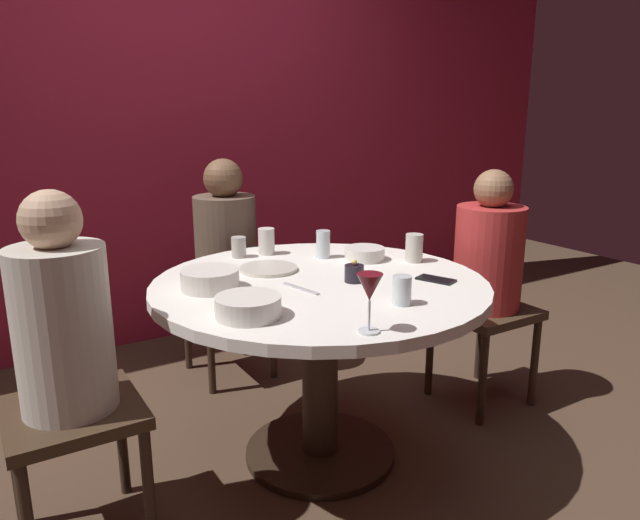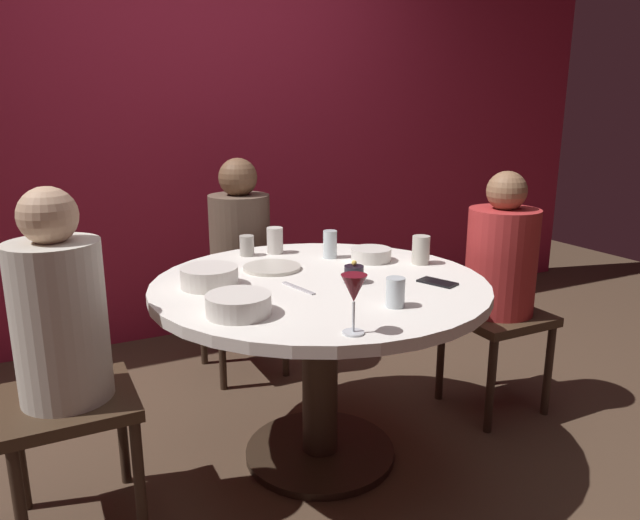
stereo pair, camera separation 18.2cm
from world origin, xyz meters
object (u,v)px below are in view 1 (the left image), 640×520
bowl_serving_large (210,279)px  cup_center_front (266,241)px  cup_by_left_diner (239,247)px  cup_by_right_diner (414,248)px  wine_glass (370,290)px  candle_holder (354,273)px  seated_diner_right (488,262)px  cup_near_candle (323,244)px  cup_far_edge (402,290)px  seated_diner_back (226,244)px  seated_diner_left (64,336)px  dinner_plate (268,269)px  bowl_small_white (248,307)px  dining_table (320,322)px  cell_phone (436,279)px  bowl_salad_center (365,254)px

bowl_serving_large → cup_center_front: cup_center_front is taller
cup_by_left_diner → cup_by_right_diner: cup_by_right_diner is taller
wine_glass → bowl_serving_large: (-0.23, 0.64, -0.09)m
candle_holder → wine_glass: (-0.26, -0.44, 0.10)m
seated_diner_right → cup_center_front: bearing=-28.3°
cup_near_candle → cup_center_front: cup_near_candle is taller
wine_glass → cup_center_front: bearing=80.2°
cup_center_front → cup_far_edge: bearing=-85.4°
cup_center_front → seated_diner_right: bearing=-28.3°
seated_diner_back → seated_diner_right: seated_diner_back is taller
bowl_serving_large → seated_diner_right: bearing=-5.1°
seated_diner_left → cup_by_right_diner: size_ratio=9.73×
wine_glass → dinner_plate: 0.76m
cup_by_left_diner → bowl_small_white: bearing=-111.9°
cup_near_candle → cup_by_left_diner: cup_near_candle is taller
seated_diner_right → cup_far_edge: bearing=24.8°
dining_table → candle_holder: candle_holder is taller
seated_diner_left → candle_holder: size_ratio=13.35×
candle_holder → wine_glass: 0.52m
dining_table → seated_diner_left: bearing=180.0°
wine_glass → cup_near_candle: wine_glass is taller
seated_diner_left → cup_by_left_diner: size_ratio=12.83×
bowl_small_white → cup_center_front: cup_center_front is taller
dining_table → cup_by_left_diner: cup_by_left_diner is taller
cup_near_candle → cup_by_left_diner: 0.37m
candle_holder → dinner_plate: (-0.20, 0.31, -0.03)m
candle_holder → cup_by_left_diner: bearing=110.5°
cell_phone → seated_diner_right: bearing=-178.0°
bowl_serving_large → cup_near_candle: size_ratio=1.74×
wine_glass → cup_far_edge: wine_glass is taller
bowl_salad_center → bowl_small_white: bowl_small_white is taller
bowl_serving_large → bowl_small_white: bearing=-91.0°
seated_diner_left → seated_diner_back: 1.28m
wine_glass → bowl_small_white: size_ratio=0.85×
seated_diner_left → cup_by_right_diner: seated_diner_left is taller
seated_diner_left → wine_glass: 0.92m
dinner_plate → cup_near_candle: (0.30, 0.06, 0.05)m
seated_diner_left → seated_diner_right: size_ratio=1.04×
candle_holder → cell_phone: 0.31m
seated_diner_right → cup_center_front: (-0.88, 0.48, 0.11)m
seated_diner_right → bowl_serving_large: size_ratio=5.32×
dining_table → cell_phone: bearing=-31.5°
cup_by_right_diner → cell_phone: bearing=-113.4°
bowl_salad_center → cup_far_edge: size_ratio=1.74×
candle_holder → cup_near_candle: size_ratio=0.72×
seated_diner_right → candle_holder: (-0.80, -0.08, 0.08)m
seated_diner_right → cup_by_left_diner: 1.13m
cup_by_left_diner → cup_by_right_diner: 0.75m
candle_holder → bowl_serving_large: (-0.49, 0.19, 0.00)m
bowl_small_white → cup_by_left_diner: bearing=68.1°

